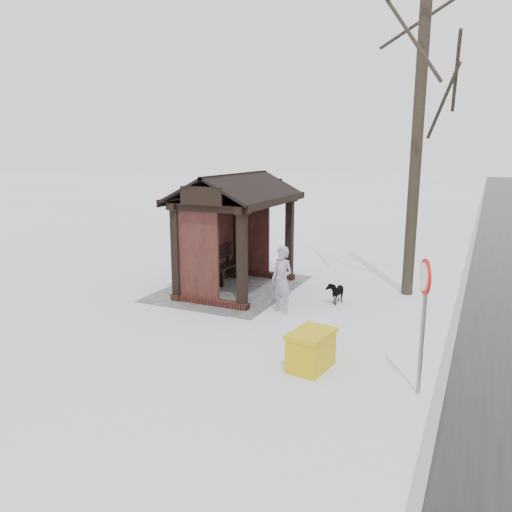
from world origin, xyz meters
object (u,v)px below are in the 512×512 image
Objects in this scene: grit_bin at (311,350)px; road_sign at (424,297)px; tree_near at (424,42)px; dog at (336,292)px; pedestrian at (282,280)px; bus_shelter at (231,209)px.

road_sign is at bearing 94.19° from grit_bin.
tree_near is 6.25m from dog.
pedestrian is (2.78, -2.40, -5.38)m from tree_near.
dog is at bearing -43.87° from tree_near.
bus_shelter reaches higher than pedestrian.
road_sign is at bearing 53.23° from bus_shelter.
road_sign reaches higher than grit_bin.
grit_bin reaches higher than dog.
grit_bin is (3.85, 3.55, -1.82)m from bus_shelter.
dog is at bearing -169.69° from road_sign.
road_sign reaches higher than pedestrian.
pedestrian is 3.04m from grit_bin.
pedestrian reaches higher than grit_bin.
bus_shelter reaches higher than road_sign.
pedestrian reaches higher than dog.
pedestrian is (1.28, 1.96, -1.39)m from bus_shelter.
grit_bin is at bearing -115.95° from road_sign.
tree_near is at bearing 179.98° from grit_bin.
pedestrian is 2.38× the size of dog.
bus_shelter is at bearing -71.01° from tree_near.
bus_shelter is 6.68m from road_sign.
tree_near is at bearing 49.73° from dog.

